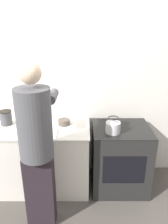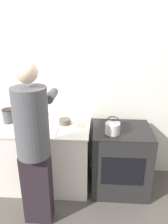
{
  "view_description": "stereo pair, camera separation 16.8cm",
  "coord_description": "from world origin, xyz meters",
  "px_view_note": "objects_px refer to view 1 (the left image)",
  "views": [
    {
      "loc": [
        0.2,
        -2.21,
        2.1
      ],
      "look_at": [
        0.2,
        0.24,
        1.15
      ],
      "focal_mm": 35.0,
      "sensor_mm": 36.0,
      "label": 1
    },
    {
      "loc": [
        0.37,
        -2.2,
        2.1
      ],
      "look_at": [
        0.2,
        0.24,
        1.15
      ],
      "focal_mm": 35.0,
      "sensor_mm": 36.0,
      "label": 2
    }
  ],
  "objects_px": {
    "oven": "(120,158)",
    "person": "(36,145)",
    "cutting_board": "(41,133)",
    "kettle": "(113,126)",
    "knife": "(40,131)",
    "bowl_prep": "(28,121)",
    "canister_jar": "(6,118)"
  },
  "relations": [
    {
      "from": "oven",
      "to": "cutting_board",
      "type": "height_order",
      "value": "cutting_board"
    },
    {
      "from": "oven",
      "to": "person",
      "type": "bearing_deg",
      "value": -148.15
    },
    {
      "from": "oven",
      "to": "canister_jar",
      "type": "bearing_deg",
      "value": 176.05
    },
    {
      "from": "knife",
      "to": "oven",
      "type": "bearing_deg",
      "value": 7.19
    },
    {
      "from": "cutting_board",
      "to": "bowl_prep",
      "type": "xyz_separation_m",
      "value": [
        -0.23,
        0.31,
        0.03
      ]
    },
    {
      "from": "oven",
      "to": "person",
      "type": "height_order",
      "value": "person"
    },
    {
      "from": "person",
      "to": "knife",
      "type": "relative_size",
      "value": 7.54
    },
    {
      "from": "oven",
      "to": "bowl_prep",
      "type": "xyz_separation_m",
      "value": [
        -1.24,
        0.14,
        0.49
      ]
    },
    {
      "from": "bowl_prep",
      "to": "person",
      "type": "bearing_deg",
      "value": -69.98
    },
    {
      "from": "knife",
      "to": "kettle",
      "type": "bearing_deg",
      "value": 0.06
    },
    {
      "from": "cutting_board",
      "to": "kettle",
      "type": "bearing_deg",
      "value": 2.32
    },
    {
      "from": "oven",
      "to": "cutting_board",
      "type": "relative_size",
      "value": 2.25
    },
    {
      "from": "oven",
      "to": "kettle",
      "type": "distance_m",
      "value": 0.56
    },
    {
      "from": "knife",
      "to": "bowl_prep",
      "type": "xyz_separation_m",
      "value": [
        -0.21,
        0.27,
        0.02
      ]
    },
    {
      "from": "knife",
      "to": "kettle",
      "type": "height_order",
      "value": "kettle"
    },
    {
      "from": "kettle",
      "to": "canister_jar",
      "type": "bearing_deg",
      "value": 170.4
    },
    {
      "from": "person",
      "to": "knife",
      "type": "bearing_deg",
      "value": 97.46
    },
    {
      "from": "person",
      "to": "kettle",
      "type": "relative_size",
      "value": 9.05
    },
    {
      "from": "kettle",
      "to": "bowl_prep",
      "type": "height_order",
      "value": "kettle"
    },
    {
      "from": "knife",
      "to": "canister_jar",
      "type": "height_order",
      "value": "canister_jar"
    },
    {
      "from": "bowl_prep",
      "to": "canister_jar",
      "type": "xyz_separation_m",
      "value": [
        -0.28,
        -0.04,
        0.06
      ]
    },
    {
      "from": "oven",
      "to": "knife",
      "type": "relative_size",
      "value": 3.69
    },
    {
      "from": "cutting_board",
      "to": "oven",
      "type": "bearing_deg",
      "value": 9.25
    },
    {
      "from": "person",
      "to": "canister_jar",
      "type": "relative_size",
      "value": 9.55
    },
    {
      "from": "canister_jar",
      "to": "person",
      "type": "bearing_deg",
      "value": -52.21
    },
    {
      "from": "person",
      "to": "kettle",
      "type": "xyz_separation_m",
      "value": [
        0.83,
        0.47,
        -0.02
      ]
    },
    {
      "from": "kettle",
      "to": "bowl_prep",
      "type": "relative_size",
      "value": 1.26
    },
    {
      "from": "bowl_prep",
      "to": "canister_jar",
      "type": "height_order",
      "value": "canister_jar"
    },
    {
      "from": "oven",
      "to": "person",
      "type": "distance_m",
      "value": 1.26
    },
    {
      "from": "bowl_prep",
      "to": "oven",
      "type": "bearing_deg",
      "value": -6.54
    },
    {
      "from": "person",
      "to": "bowl_prep",
      "type": "distance_m",
      "value": 0.79
    },
    {
      "from": "kettle",
      "to": "bowl_prep",
      "type": "distance_m",
      "value": 1.14
    }
  ]
}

